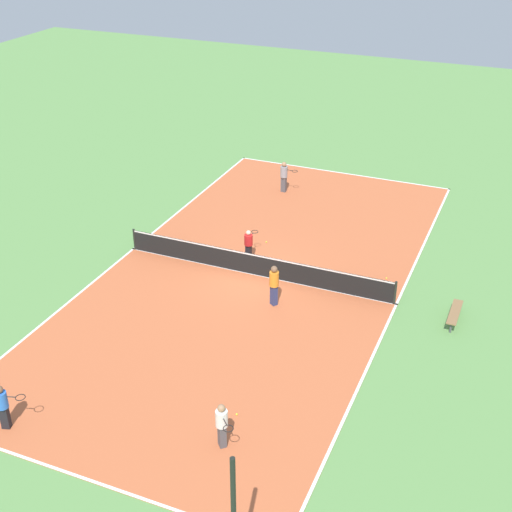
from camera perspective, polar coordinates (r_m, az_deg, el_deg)
ground_plane at (r=29.47m, az=-0.00°, el=-1.54°), size 80.00×80.00×0.00m
court_surface at (r=29.47m, az=-0.00°, el=-1.52°), size 11.86×24.42×0.02m
tennis_net at (r=29.21m, az=-0.00°, el=-0.65°), size 11.66×0.10×0.98m
bench at (r=27.33m, az=15.61°, el=-4.40°), size 0.36×1.79×0.45m
player_center_orange at (r=27.02m, az=1.45°, el=-2.16°), size 0.50×0.50×1.68m
player_coach_red at (r=30.30m, az=-0.59°, el=1.05°), size 0.39×0.95×1.36m
player_far_white at (r=20.90m, az=-2.75°, el=-13.20°), size 0.88×0.91×1.51m
player_near_blue at (r=22.72m, az=-19.61°, el=-11.11°), size 0.99×0.60×1.55m
player_baseline_gray at (r=36.84m, az=2.26°, el=6.51°), size 0.96×0.40×1.63m
tennis_ball_midcourt at (r=31.95m, az=0.83°, el=1.13°), size 0.07×0.07×0.07m
tennis_ball_near_net at (r=29.62m, az=10.39°, el=-1.76°), size 0.07×0.07×0.07m
tennis_ball_left_sideline at (r=22.41m, az=-1.55°, el=-12.54°), size 0.07×0.07×0.07m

